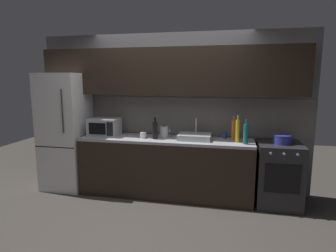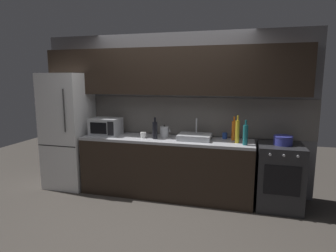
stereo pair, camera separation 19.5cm
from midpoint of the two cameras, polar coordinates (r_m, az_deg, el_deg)
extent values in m
plane|color=#3D3833|center=(3.78, -2.74, -18.78)|extent=(10.00, 10.00, 0.00)
cube|color=slate|center=(4.62, 2.06, 2.76)|extent=(4.34, 0.10, 2.50)
cube|color=slate|center=(4.57, 1.90, 2.06)|extent=(4.34, 0.01, 0.60)
cube|color=black|center=(4.37, 1.45, 10.92)|extent=(4.00, 0.34, 0.70)
cube|color=black|center=(4.41, 0.82, -8.48)|extent=(2.60, 0.60, 0.86)
cube|color=#9E9EA3|center=(4.29, 0.83, -2.76)|extent=(2.60, 0.60, 0.04)
cube|color=white|center=(4.96, -18.35, -0.87)|extent=(0.68, 0.66, 1.88)
cube|color=black|center=(4.73, -20.43, -3.81)|extent=(0.67, 0.00, 0.01)
cylinder|color=#333333|center=(4.52, -19.04, 2.93)|extent=(0.02, 0.02, 0.66)
cube|color=#232326|center=(4.33, 22.69, -9.32)|extent=(0.60, 0.60, 0.90)
cube|color=black|center=(4.03, 23.30, -10.08)|extent=(0.45, 0.01, 0.40)
cylinder|color=#B2B2B7|center=(3.90, 21.23, -5.42)|extent=(0.03, 0.02, 0.03)
cylinder|color=#B2B2B7|center=(3.93, 23.64, -5.49)|extent=(0.03, 0.02, 0.03)
cylinder|color=#B2B2B7|center=(3.96, 26.01, -5.55)|extent=(0.03, 0.02, 0.03)
cube|color=#A8AAAF|center=(4.63, -11.22, -0.09)|extent=(0.46, 0.34, 0.27)
cube|color=black|center=(4.49, -12.66, -0.43)|extent=(0.28, 0.01, 0.18)
cube|color=black|center=(4.40, -10.27, -0.55)|extent=(0.10, 0.01, 0.22)
cube|color=#ADAFB5|center=(4.23, 6.73, -2.19)|extent=(0.48, 0.38, 0.08)
cylinder|color=silver|center=(4.33, 7.02, 0.10)|extent=(0.02, 0.02, 0.22)
cylinder|color=#B7BABF|center=(4.35, 0.52, -1.19)|extent=(0.13, 0.13, 0.17)
sphere|color=black|center=(4.34, 0.53, 0.06)|extent=(0.02, 0.02, 0.02)
cone|color=#B7BABF|center=(4.33, 1.63, -0.81)|extent=(0.03, 0.03, 0.05)
cylinder|color=#19666B|center=(4.01, 16.66, -1.77)|extent=(0.07, 0.07, 0.27)
cylinder|color=#19666B|center=(3.98, 16.78, 0.65)|extent=(0.03, 0.03, 0.07)
cylinder|color=gold|center=(4.10, 15.11, -1.12)|extent=(0.06, 0.06, 0.32)
cylinder|color=gold|center=(4.07, 15.23, 1.58)|extent=(0.02, 0.02, 0.07)
cylinder|color=black|center=(4.23, -1.32, -0.89)|extent=(0.08, 0.08, 0.26)
cylinder|color=black|center=(4.21, -1.33, 1.29)|extent=(0.03, 0.03, 0.07)
cylinder|color=orange|center=(4.28, 14.41, -0.93)|extent=(0.07, 0.07, 0.28)
cylinder|color=orange|center=(4.25, 14.51, 1.40)|extent=(0.03, 0.03, 0.07)
cylinder|color=#234299|center=(4.37, 12.62, -1.93)|extent=(0.07, 0.07, 0.09)
cylinder|color=silver|center=(4.33, -3.70, -1.82)|extent=(0.09, 0.09, 0.09)
cylinder|color=#333899|center=(4.20, 23.38, -2.80)|extent=(0.25, 0.25, 0.11)
cylinder|color=#333899|center=(4.19, 23.44, -1.95)|extent=(0.25, 0.25, 0.02)
camera|label=1|loc=(0.10, -88.69, 0.22)|focal=30.28mm
camera|label=2|loc=(0.10, 91.31, -0.22)|focal=30.28mm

